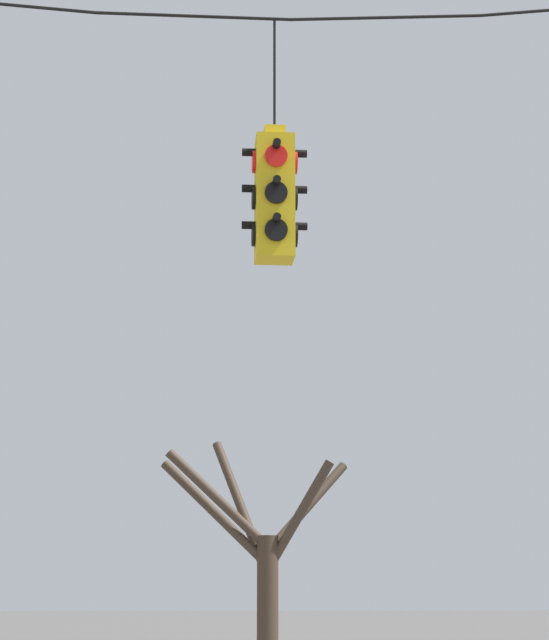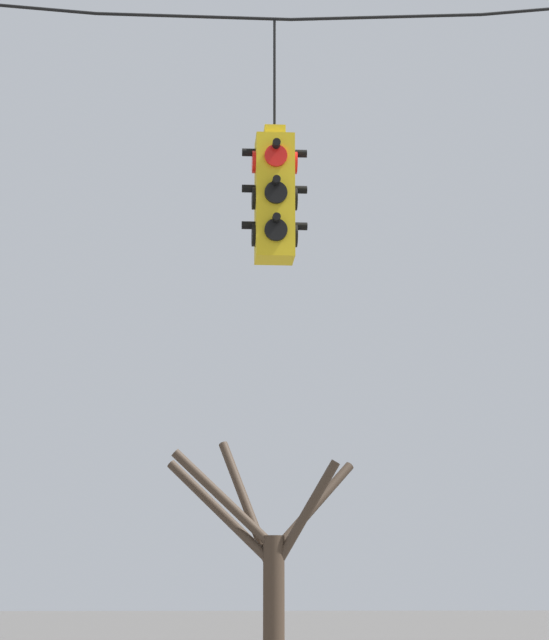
{
  "view_description": "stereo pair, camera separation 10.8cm",
  "coord_description": "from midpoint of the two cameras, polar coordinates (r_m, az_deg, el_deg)",
  "views": [
    {
      "loc": [
        -0.09,
        -10.33,
        1.83
      ],
      "look_at": [
        0.74,
        0.2,
        4.12
      ],
      "focal_mm": 70.0,
      "sensor_mm": 36.0,
      "label": 1
    },
    {
      "loc": [
        0.02,
        -10.34,
        1.83
      ],
      "look_at": [
        0.74,
        0.2,
        4.12
      ],
      "focal_mm": 70.0,
      "sensor_mm": 36.0,
      "label": 2
    }
  ],
  "objects": [
    {
      "name": "bare_tree",
      "position": [
        20.1,
        -0.78,
        -11.32
      ],
      "size": [
        3.13,
        1.47,
        4.26
      ],
      "color": "#423326",
      "rests_on": "ground_plane"
    },
    {
      "name": "traffic_light_near_right_pole",
      "position": [
        11.11,
        -0.28,
        5.67
      ],
      "size": [
        0.58,
        0.58,
        2.28
      ],
      "color": "yellow"
    }
  ]
}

